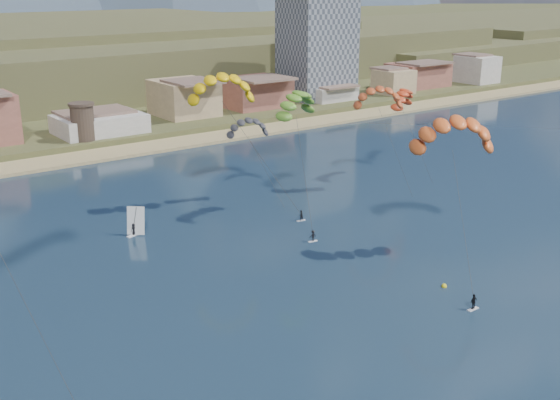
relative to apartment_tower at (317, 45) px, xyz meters
name	(u,v)px	position (x,y,z in m)	size (l,w,h in m)	color
ground	(475,379)	(-85.00, -128.00, -17.82)	(2400.00, 2400.00, 0.00)	black
beach	(77,158)	(-85.00, -22.00, -17.57)	(2200.00, 12.00, 0.90)	tan
foothills	(8,58)	(-62.61, 104.47, -8.74)	(940.00, 210.00, 18.00)	brown
apartment_tower	(317,45)	(0.00, 0.00, 0.00)	(20.00, 16.00, 32.00)	gray
watchtower	(83,121)	(-80.00, -14.00, -11.45)	(5.82, 5.82, 8.60)	#47382D
kitesurfer_yellow	(222,84)	(-76.72, -69.10, 3.23)	(13.29, 17.16, 25.47)	silver
kitesurfer_orange	(454,128)	(-61.86, -104.35, 0.08)	(18.83, 19.72, 24.36)	silver
kitesurfer_green	(296,101)	(-69.13, -78.86, 1.02)	(11.45, 15.41, 22.54)	silver
distant_kite_dark	(248,124)	(-71.00, -67.85, -4.27)	(8.20, 6.51, 16.38)	#262626
distant_kite_orange	(379,94)	(-48.72, -76.48, -0.08)	(9.88, 7.92, 20.68)	#262626
distant_kite_red	(402,95)	(-39.00, -72.91, -1.75)	(8.96, 7.47, 18.88)	#262626
windsurfer	(135,226)	(-94.71, -72.05, -16.41)	(2.58, 2.84, 4.43)	silver
buoy	(444,286)	(-71.20, -112.30, -17.70)	(0.69, 0.69, 0.69)	yellow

